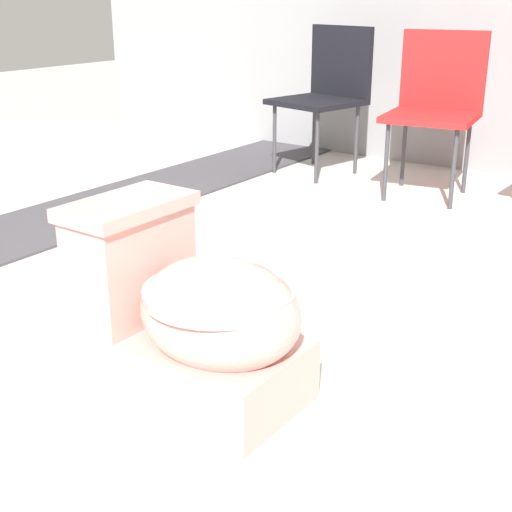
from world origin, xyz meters
name	(u,v)px	position (x,y,z in m)	size (l,w,h in m)	color
ground_plane	(150,355)	(0.00, 0.00, 0.00)	(14.00, 14.00, 0.00)	#B7B2A8
gravel_strip	(20,232)	(-1.26, 0.50, 0.01)	(0.56, 8.00, 0.01)	#423F44
toilet	(192,317)	(0.23, -0.08, 0.22)	(0.63, 0.39, 0.52)	#E09E93
folding_chair_left	(329,84)	(-0.74, 2.33, 0.51)	(0.52, 0.52, 0.83)	black
folding_chair_middle	(437,96)	(-0.04, 2.23, 0.51)	(0.50, 0.50, 0.83)	red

